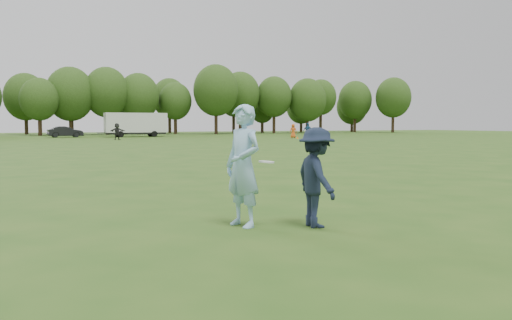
# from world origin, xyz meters

# --- Properties ---
(ground) EXTENTS (200.00, 200.00, 0.00)m
(ground) POSITION_xyz_m (0.00, 0.00, 0.00)
(ground) COLOR #284E15
(ground) RESTS_ON ground
(thrower) EXTENTS (0.73, 0.90, 2.13)m
(thrower) POSITION_xyz_m (0.45, 0.84, 1.07)
(thrower) COLOR #94C3E6
(thrower) RESTS_ON ground
(defender) EXTENTS (0.74, 1.17, 1.73)m
(defender) POSITION_xyz_m (1.60, 0.29, 0.87)
(defender) COLOR #172033
(defender) RESTS_ON ground
(player_far_b) EXTENTS (1.02, 1.15, 1.87)m
(player_far_b) POSITION_xyz_m (25.29, 41.24, 0.94)
(player_far_b) COLOR navy
(player_far_b) RESTS_ON ground
(player_far_c) EXTENTS (1.01, 0.89, 1.74)m
(player_far_c) POSITION_xyz_m (26.34, 46.51, 0.87)
(player_far_c) COLOR #D75719
(player_far_c) RESTS_ON ground
(player_far_d) EXTENTS (1.78, 0.95, 1.83)m
(player_far_d) POSITION_xyz_m (5.79, 49.18, 0.92)
(player_far_d) COLOR #272727
(player_far_d) RESTS_ON ground
(car_f) EXTENTS (4.47, 2.05, 1.42)m
(car_f) POSITION_xyz_m (1.18, 61.48, 0.71)
(car_f) COLOR black
(car_f) RESTS_ON ground
(field_cone) EXTENTS (0.28, 0.28, 0.30)m
(field_cone) POSITION_xyz_m (25.80, 44.48, 0.15)
(field_cone) COLOR orange
(field_cone) RESTS_ON ground
(disc_in_play) EXTENTS (0.28, 0.28, 0.05)m
(disc_in_play) POSITION_xyz_m (0.78, 0.58, 1.14)
(disc_in_play) COLOR white
(disc_in_play) RESTS_ON ground
(cargo_trailer) EXTENTS (9.00, 2.75, 3.20)m
(cargo_trailer) POSITION_xyz_m (9.98, 60.45, 1.78)
(cargo_trailer) COLOR silver
(cargo_trailer) RESTS_ON ground
(treeline) EXTENTS (130.35, 18.39, 11.74)m
(treeline) POSITION_xyz_m (2.81, 76.90, 6.26)
(treeline) COLOR #332114
(treeline) RESTS_ON ground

